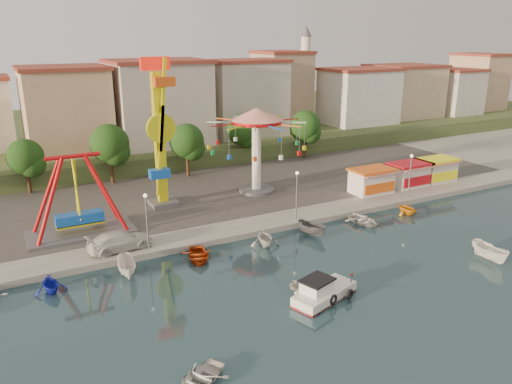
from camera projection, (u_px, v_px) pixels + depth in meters
ground at (300, 296)px, 38.57m from camera, size 200.00×200.00×0.00m
quay_deck at (113, 144)px, 90.53m from camera, size 200.00×100.00×0.60m
asphalt_pad at (171, 188)px, 63.57m from camera, size 90.00×28.00×0.01m
hill_terrace at (106, 133)px, 94.37m from camera, size 200.00×60.00×3.00m
pirate_ship_ride at (77, 197)px, 48.03m from camera, size 10.00×5.00×8.00m
kamikaze_tower at (160, 136)px, 54.92m from camera, size 3.24×3.10×16.50m
wave_swinger at (256, 131)px, 59.95m from camera, size 11.60×11.60×10.40m
booth_left at (372, 181)px, 61.35m from camera, size 5.40×3.78×3.08m
booth_mid at (409, 174)px, 64.17m from camera, size 5.40×3.78×3.08m
booth_right at (436, 170)px, 66.37m from camera, size 5.40×3.78×3.08m
lamp_post_1 at (147, 223)px, 44.93m from camera, size 0.14×0.14×5.00m
lamp_post_2 at (297, 197)px, 52.16m from camera, size 0.14×0.14×5.00m
lamp_post_3 at (410, 177)px, 59.40m from camera, size 0.14×0.14×5.00m
tree_1 at (25, 157)px, 60.20m from camera, size 4.35×4.35×6.80m
tree_2 at (109, 144)px, 64.14m from camera, size 5.02×5.02×7.85m
tree_3 at (187, 141)px, 67.55m from camera, size 4.68×4.68×7.32m
tree_4 at (243, 130)px, 74.52m from camera, size 4.86×4.86×7.60m
tree_5 at (305, 126)px, 77.53m from camera, size 4.83×4.83×7.54m
building_2 at (69, 108)px, 75.90m from camera, size 11.95×9.28×11.23m
building_3 at (164, 111)px, 79.78m from camera, size 12.59×10.50×9.20m
building_4 at (230, 103)px, 88.72m from camera, size 10.75×9.23×9.24m
building_5 at (299, 95)px, 92.86m from camera, size 12.77×10.96×11.21m
building_6 at (354, 89)px, 96.70m from camera, size 8.23×8.98×12.36m
building_7 at (383, 93)px, 106.75m from camera, size 11.59×10.93×8.76m
building_8 at (454, 84)px, 106.99m from camera, size 12.84×9.28×12.58m
building_9 at (484, 87)px, 115.93m from camera, size 12.95×9.17×9.21m
minaret at (305, 71)px, 96.39m from camera, size 2.80×2.80×18.00m
cabin_motorboat at (323, 293)px, 37.93m from camera, size 5.93×3.68×1.96m
rowboat_a at (310, 287)px, 39.34m from camera, size 3.90×3.84×0.66m
rowboat_b at (199, 378)px, 28.78m from camera, size 4.38×3.99×0.74m
skiff at (490, 252)px, 44.43m from camera, size 2.01×4.16×1.54m
van at (120, 241)px, 45.22m from camera, size 6.00×2.92×1.68m
moored_boat_1 at (50, 284)px, 38.96m from camera, size 2.68×3.03×1.48m
moored_boat_2 at (127, 267)px, 41.68m from camera, size 1.99×4.05×1.50m
moored_boat_3 at (198, 256)px, 44.66m from camera, size 3.86×4.65×0.83m
moored_boat_4 at (265, 237)px, 47.62m from camera, size 3.51×3.83×1.70m
moored_boat_5 at (312, 229)px, 50.14m from camera, size 2.25×3.77×1.37m
moored_boat_6 at (363, 220)px, 53.21m from camera, size 3.20×4.22×0.82m
moored_boat_7 at (407, 208)px, 55.94m from camera, size 2.50×2.87×1.47m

